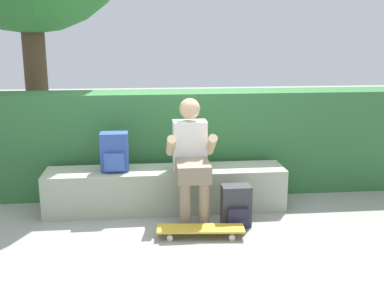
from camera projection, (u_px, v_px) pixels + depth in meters
The scene contains 7 objects.
ground_plane at pixel (168, 224), 4.55m from camera, with size 24.00×24.00×0.00m, color gray.
bench_main at pixel (166, 189), 4.90m from camera, with size 2.50×0.46×0.44m.
person_skater at pixel (191, 155), 4.62m from camera, with size 0.49×0.62×1.19m.
skateboard_near_person at pixel (201, 229), 4.25m from camera, with size 0.81×0.27×0.09m.
backpack_on_bench at pixel (115, 153), 4.74m from camera, with size 0.28×0.23×0.40m.
backpack_on_ground at pixel (236, 206), 4.49m from camera, with size 0.28×0.23×0.40m.
hedge_row at pixel (204, 142), 5.43m from camera, with size 5.02×0.52×1.18m.
Camera 1 is at (-0.21, -4.25, 1.81)m, focal length 43.38 mm.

